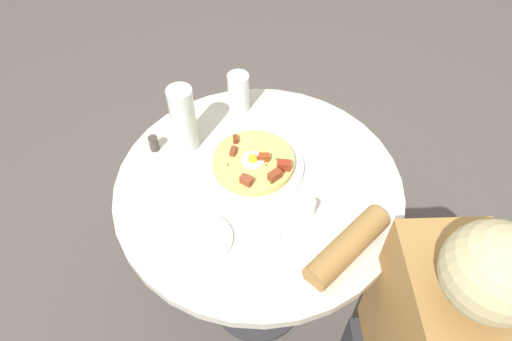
# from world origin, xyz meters

# --- Properties ---
(ground_plane) EXTENTS (6.00, 6.00, 0.00)m
(ground_plane) POSITION_xyz_m (0.00, 0.00, 0.00)
(ground_plane) COLOR #4C4742
(dining_table) EXTENTS (0.81, 0.81, 0.76)m
(dining_table) POSITION_xyz_m (0.00, 0.00, 0.58)
(dining_table) COLOR beige
(dining_table) RESTS_ON ground_plane
(pizza_plate) EXTENTS (0.29, 0.29, 0.01)m
(pizza_plate) POSITION_xyz_m (-0.06, -0.01, 0.76)
(pizza_plate) COLOR silver
(pizza_plate) RESTS_ON dining_table
(breakfast_pizza) EXTENTS (0.24, 0.24, 0.05)m
(breakfast_pizza) POSITION_xyz_m (-0.06, -0.01, 0.78)
(breakfast_pizza) COLOR tan
(breakfast_pizza) RESTS_ON pizza_plate
(bread_plate) EXTENTS (0.16, 0.16, 0.01)m
(bread_plate) POSITION_xyz_m (0.18, -0.15, 0.76)
(bread_plate) COLOR white
(bread_plate) RESTS_ON dining_table
(napkin) EXTENTS (0.18, 0.16, 0.00)m
(napkin) POSITION_xyz_m (0.26, 0.07, 0.76)
(napkin) COLOR white
(napkin) RESTS_ON dining_table
(fork) EXTENTS (0.18, 0.03, 0.00)m
(fork) POSITION_xyz_m (0.26, 0.05, 0.76)
(fork) COLOR silver
(fork) RESTS_ON napkin
(knife) EXTENTS (0.18, 0.03, 0.00)m
(knife) POSITION_xyz_m (0.26, 0.09, 0.76)
(knife) COLOR silver
(knife) RESTS_ON napkin
(water_glass) EXTENTS (0.07, 0.07, 0.13)m
(water_glass) POSITION_xyz_m (-0.31, -0.05, 0.82)
(water_glass) COLOR silver
(water_glass) RESTS_ON dining_table
(water_bottle) EXTENTS (0.07, 0.07, 0.21)m
(water_bottle) POSITION_xyz_m (-0.15, -0.21, 0.86)
(water_bottle) COLOR silver
(water_bottle) RESTS_ON dining_table
(salt_shaker) EXTENTS (0.03, 0.03, 0.05)m
(salt_shaker) POSITION_xyz_m (0.11, 0.13, 0.78)
(salt_shaker) COLOR white
(salt_shaker) RESTS_ON dining_table
(pepper_shaker) EXTENTS (0.03, 0.03, 0.05)m
(pepper_shaker) POSITION_xyz_m (-0.14, -0.31, 0.78)
(pepper_shaker) COLOR #3F3833
(pepper_shaker) RESTS_ON dining_table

